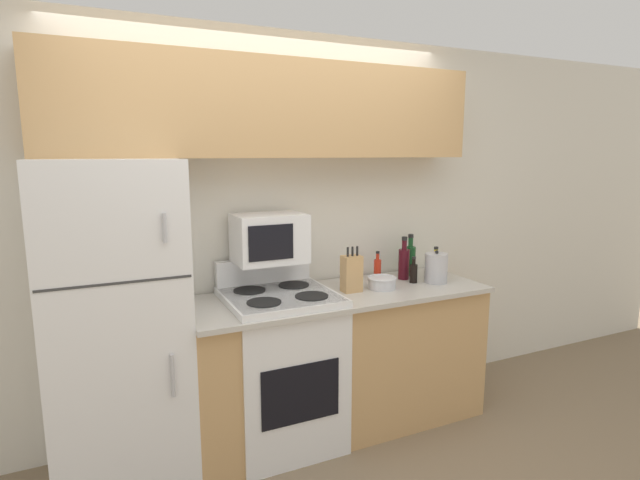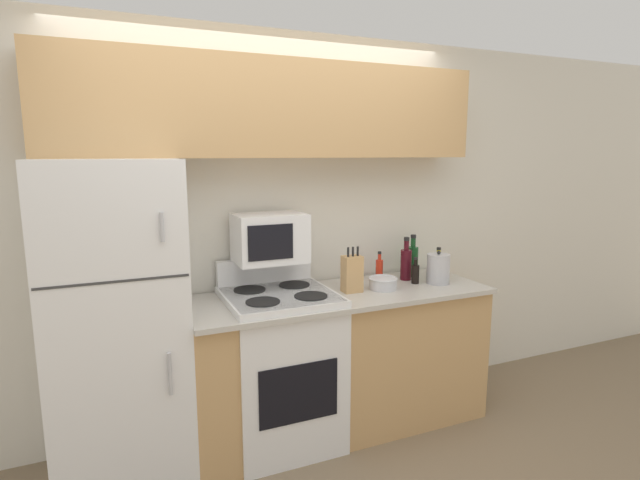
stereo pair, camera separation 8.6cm
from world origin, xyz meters
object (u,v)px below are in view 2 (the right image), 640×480
Objects in this scene: microwave at (270,238)px; bottle_hot_sauce at (379,269)px; knife_block at (352,274)px; bottle_wine_green at (413,260)px; bottle_wine_red at (406,263)px; bottle_cooking_spray at (438,266)px; bottle_soy_sauce at (415,273)px; bowl at (383,283)px; stove at (280,366)px; refrigerator at (117,325)px; kettle at (438,269)px.

bottle_hot_sauce is at bearing 1.89° from microwave.
bottle_hot_sauce is at bearing 31.92° from knife_block.
bottle_wine_red is at bearing -145.49° from bottle_wine_green.
bottle_cooking_spray reaches higher than bottle_hot_sauce.
bottle_soy_sauce is (0.00, -0.11, -0.05)m from bottle_wine_red.
bowl is at bearing -151.31° from bottle_wine_red.
stove is 0.84m from bowl.
knife_block reaches higher than bottle_cooking_spray.
bottle_soy_sauce is 0.24m from bottle_cooking_spray.
bottle_cooking_spray is (1.20, 0.05, 0.51)m from stove.
bottle_wine_red is 0.24m from bottle_cooking_spray.
bottle_soy_sauce is at bearing -0.61° from refrigerator.
bowl is at bearing -3.35° from stove.
stove is at bearing 176.65° from bowl.
kettle is at bearing -4.23° from knife_block.
kettle is (-0.09, -0.12, 0.01)m from bottle_cooking_spray.
bowl is 0.44m from bottle_wine_green.
microwave is 2.39× the size of bottle_soy_sauce.
bottle_cooking_spray is at bearing -4.59° from microwave.
bowl is 1.06× the size of bottle_soy_sauce.
bottle_wine_green is at bearing 18.43° from knife_block.
bottle_wine_green is at bearing 30.36° from bowl.
bottle_soy_sauce is (0.17, -0.18, -0.01)m from bottle_hot_sauce.
bottle_wine_green is (1.07, 0.18, 0.54)m from stove.
microwave reaches higher than bowl.
bottle_hot_sauce is (0.31, 0.19, -0.04)m from knife_block.
bowl is 0.32m from bottle_wine_red.
bottle_soy_sauce is (0.97, -0.16, -0.28)m from microwave.
bottle_wine_red is at bearing 6.35° from stove.
knife_block is 1.62× the size of bottle_soy_sauce.
microwave is at bearing 170.94° from bottle_soy_sauce.
knife_block is at bearing 175.77° from kettle.
bowl is at bearing -6.14° from knife_block.
refrigerator is 0.99m from stove.
bottle_wine_red is (-0.10, -0.07, 0.00)m from bottle_wine_green.
refrigerator is 1.88m from bottle_soy_sauce.
refrigerator is 1.40m from knife_block.
microwave reaches higher than stove.
kettle is (0.32, -0.24, 0.02)m from bottle_hot_sauce.
bottle_cooking_spray is at bearing 53.30° from kettle.
knife_block is 1.33× the size of bottle_cooking_spray.
knife_block is 0.97× the size of bottle_wine_red.
kettle is (0.14, -0.06, 0.03)m from bottle_soy_sauce.
bottle_wine_green reaches higher than bottle_soy_sauce.
bottle_wine_green reaches higher than bottle_hot_sauce.
bottle_wine_green is 1.00× the size of bottle_wine_red.
knife_block reaches higher than kettle.
stove is 5.00× the size of kettle.
bottle_cooking_spray is (0.40, -0.12, 0.01)m from bottle_hot_sauce.
microwave is 2.25× the size of bowl.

